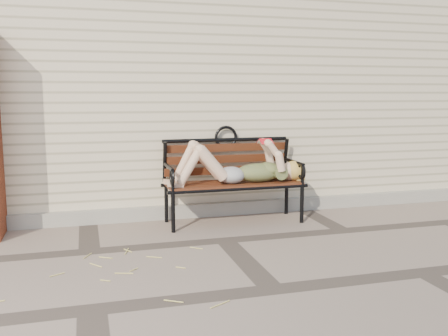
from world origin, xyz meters
name	(u,v)px	position (x,y,z in m)	size (l,w,h in m)	color
ground	(225,240)	(0.00, 0.00, 0.00)	(80.00, 80.00, 0.00)	#7D6B60
house_wall	(170,86)	(0.00, 3.00, 1.50)	(8.00, 4.00, 3.00)	beige
foundation_strip	(202,210)	(0.00, 0.97, 0.07)	(8.00, 0.10, 0.15)	#A5A095
garden_bench	(231,168)	(0.27, 0.72, 0.58)	(1.59, 0.63, 1.03)	black
reading_woman	(236,167)	(0.29, 0.60, 0.61)	(1.50, 0.34, 0.47)	#092F43
straw_scatter	(58,288)	(-1.48, -0.83, 0.01)	(2.71, 1.75, 0.01)	#D5C768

